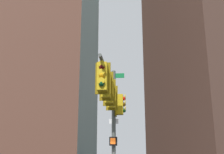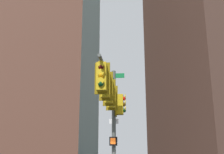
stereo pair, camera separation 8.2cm
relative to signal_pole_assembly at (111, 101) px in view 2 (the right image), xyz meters
name	(u,v)px [view 2 (the right image)]	position (x,y,z in m)	size (l,w,h in m)	color
signal_pole_assembly	(111,101)	(0.00, 0.00, 0.00)	(4.98, 3.27, 6.06)	#4C514C
building_brick_midblock	(203,33)	(-27.34, 31.29, 20.45)	(17.45, 15.00, 49.21)	#4C3328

